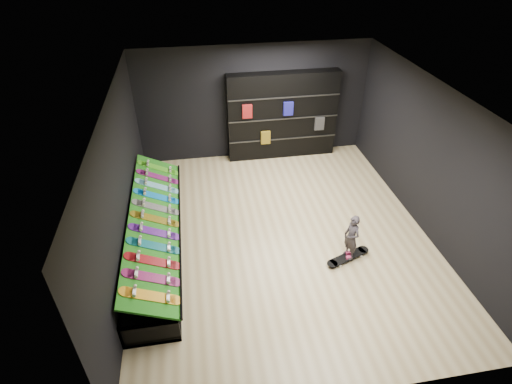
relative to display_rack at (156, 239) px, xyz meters
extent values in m
cube|color=#CFBD8B|center=(2.55, 0.00, -0.25)|extent=(6.00, 7.00, 0.01)
cube|color=white|center=(2.55, 0.00, 2.75)|extent=(6.00, 7.00, 0.01)
cube|color=black|center=(2.55, 3.50, 1.25)|extent=(6.00, 0.02, 3.00)
cube|color=black|center=(2.55, -3.50, 1.25)|extent=(6.00, 0.02, 3.00)
cube|color=black|center=(-0.45, 0.00, 1.25)|extent=(0.02, 7.00, 3.00)
cube|color=black|center=(5.55, 0.00, 1.25)|extent=(0.02, 7.00, 3.00)
cube|color=#176510|center=(0.05, 0.00, 0.46)|extent=(0.92, 4.50, 0.46)
cube|color=black|center=(3.28, 3.32, 0.91)|extent=(2.90, 0.34, 2.32)
imported|color=black|center=(3.67, -0.95, 0.13)|extent=(0.21, 0.25, 0.57)
camera|label=1|loc=(0.97, -6.20, 5.27)|focal=28.00mm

